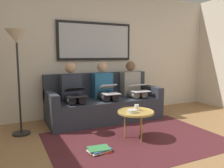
% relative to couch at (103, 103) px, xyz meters
% --- Properties ---
extents(ground_plane, '(6.00, 5.20, 0.10)m').
position_rel_couch_xyz_m(ground_plane, '(0.00, 2.12, -0.36)').
color(ground_plane, olive).
extents(wall_rear, '(6.00, 0.12, 2.60)m').
position_rel_couch_xyz_m(wall_rear, '(0.00, -0.48, 0.99)').
color(wall_rear, beige).
rests_on(wall_rear, ground_plane).
extents(area_rug, '(2.60, 1.80, 0.01)m').
position_rel_couch_xyz_m(area_rug, '(0.00, 1.27, -0.31)').
color(area_rug, '#4C1E23').
rests_on(area_rug, ground_plane).
extents(couch, '(2.20, 0.90, 0.90)m').
position_rel_couch_xyz_m(couch, '(0.00, 0.00, 0.00)').
color(couch, '#2D333D').
rests_on(couch, ground_plane).
extents(framed_mirror, '(1.62, 0.05, 0.78)m').
position_rel_couch_xyz_m(framed_mirror, '(0.00, -0.39, 1.24)').
color(framed_mirror, black).
extents(coffee_table, '(0.55, 0.55, 0.43)m').
position_rel_couch_xyz_m(coffee_table, '(-0.02, 1.22, 0.10)').
color(coffee_table, tan).
rests_on(coffee_table, ground_plane).
extents(cup, '(0.07, 0.07, 0.09)m').
position_rel_couch_xyz_m(cup, '(-0.06, 1.17, 0.16)').
color(cup, silver).
rests_on(cup, coffee_table).
extents(bowl, '(0.14, 0.14, 0.05)m').
position_rel_couch_xyz_m(bowl, '(0.08, 1.27, 0.14)').
color(bowl, beige).
rests_on(bowl, coffee_table).
extents(person_left, '(0.38, 0.58, 1.14)m').
position_rel_couch_xyz_m(person_left, '(-0.64, 0.07, 0.30)').
color(person_left, gray).
rests_on(person_left, couch).
extents(laptop_white, '(0.35, 0.33, 0.14)m').
position_rel_couch_xyz_m(laptop_white, '(-0.64, 0.32, 0.31)').
color(laptop_white, white).
extents(person_middle, '(0.38, 0.58, 1.14)m').
position_rel_couch_xyz_m(person_middle, '(0.00, 0.07, 0.30)').
color(person_middle, '#235B84').
rests_on(person_middle, couch).
extents(laptop_silver, '(0.31, 0.39, 0.17)m').
position_rel_couch_xyz_m(laptop_silver, '(0.00, 0.30, 0.32)').
color(laptop_silver, silver).
extents(person_right, '(0.38, 0.58, 1.14)m').
position_rel_couch_xyz_m(person_right, '(0.64, 0.07, 0.30)').
color(person_right, '#2D3342').
rests_on(person_right, couch).
extents(laptop_black, '(0.34, 0.36, 0.16)m').
position_rel_couch_xyz_m(laptop_black, '(0.64, 0.31, 0.31)').
color(laptop_black, black).
extents(magazine_stack, '(0.33, 0.26, 0.05)m').
position_rel_couch_xyz_m(magazine_stack, '(0.67, 1.43, -0.28)').
color(magazine_stack, red).
rests_on(magazine_stack, ground_plane).
extents(standing_lamp, '(0.32, 0.32, 1.66)m').
position_rel_couch_xyz_m(standing_lamp, '(1.55, 0.27, 1.06)').
color(standing_lamp, black).
rests_on(standing_lamp, ground_plane).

